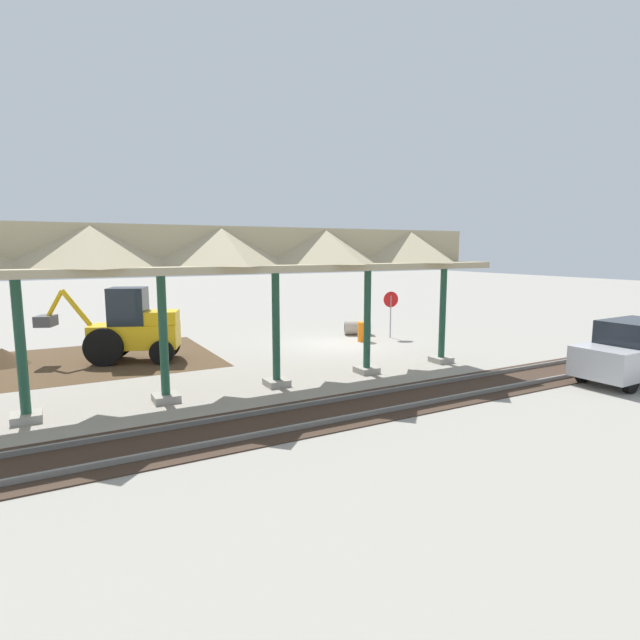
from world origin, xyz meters
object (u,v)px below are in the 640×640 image
object	(u,v)px
backhoe	(131,328)
concrete_pipe	(357,328)
traffic_barrel	(364,332)
distant_parked_car	(632,351)
stop_sign	(391,305)

from	to	relation	value
backhoe	concrete_pipe	bearing A→B (deg)	-175.60
backhoe	traffic_barrel	xyz separation A→B (m)	(-10.07, 0.80, -0.82)
backhoe	distant_parked_car	bearing A→B (deg)	141.63
concrete_pipe	distant_parked_car	xyz separation A→B (m)	(-2.94, 11.69, 0.62)
stop_sign	backhoe	xyz separation A→B (m)	(11.76, -0.58, -0.34)
traffic_barrel	distant_parked_car	bearing A→B (deg)	109.95
distant_parked_car	traffic_barrel	bearing A→B (deg)	-70.05
stop_sign	traffic_barrel	size ratio (longest dim) A/B	2.48
stop_sign	concrete_pipe	bearing A→B (deg)	-55.35
concrete_pipe	traffic_barrel	bearing A→B (deg)	66.27
distant_parked_car	traffic_barrel	size ratio (longest dim) A/B	4.75
distant_parked_car	backhoe	bearing A→B (deg)	-38.37
concrete_pipe	distant_parked_car	bearing A→B (deg)	104.09
stop_sign	distant_parked_car	bearing A→B (deg)	100.80
concrete_pipe	stop_sign	bearing A→B (deg)	124.65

